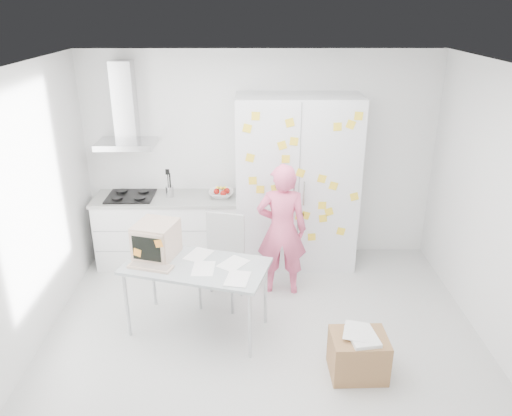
{
  "coord_description": "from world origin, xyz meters",
  "views": [
    {
      "loc": [
        -0.11,
        -4.21,
        3.21
      ],
      "look_at": [
        -0.07,
        0.78,
        1.14
      ],
      "focal_mm": 35.0,
      "sensor_mm": 36.0,
      "label": 1
    }
  ],
  "objects_px": {
    "chair": "(223,254)",
    "person": "(282,230)",
    "desk": "(170,251)",
    "cardboard_box": "(358,354)"
  },
  "relations": [
    {
      "from": "chair",
      "to": "person",
      "type": "bearing_deg",
      "value": 29.55
    },
    {
      "from": "person",
      "to": "desk",
      "type": "height_order",
      "value": "person"
    },
    {
      "from": "person",
      "to": "cardboard_box",
      "type": "relative_size",
      "value": 3.06
    },
    {
      "from": "person",
      "to": "chair",
      "type": "distance_m",
      "value": 0.73
    },
    {
      "from": "person",
      "to": "cardboard_box",
      "type": "xyz_separation_m",
      "value": [
        0.63,
        -1.47,
        -0.58
      ]
    },
    {
      "from": "desk",
      "to": "cardboard_box",
      "type": "xyz_separation_m",
      "value": [
        1.81,
        -0.82,
        -0.65
      ]
    },
    {
      "from": "desk",
      "to": "cardboard_box",
      "type": "relative_size",
      "value": 3.02
    },
    {
      "from": "person",
      "to": "cardboard_box",
      "type": "height_order",
      "value": "person"
    },
    {
      "from": "chair",
      "to": "desk",
      "type": "bearing_deg",
      "value": -122.67
    },
    {
      "from": "desk",
      "to": "chair",
      "type": "xyz_separation_m",
      "value": [
        0.5,
        0.46,
        -0.28
      ]
    }
  ]
}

